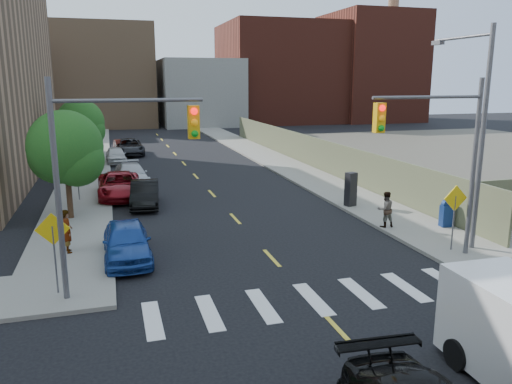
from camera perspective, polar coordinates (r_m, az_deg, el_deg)
ground at (r=13.34m, az=13.16°, el=-18.83°), size 160.00×160.00×0.00m
sidewalk_nw at (r=51.79m, az=-18.32°, el=4.45°), size 3.50×73.00×0.15m
sidewalk_ne at (r=53.51m, az=-1.46°, el=5.33°), size 3.50×73.00×0.15m
fence_north at (r=41.23m, az=5.89°, el=4.72°), size 0.12×44.00×2.50m
gravel_lot at (r=52.71m, az=23.91°, el=4.09°), size 36.00×42.00×0.06m
bg_bldg_midwest at (r=81.80m, az=-16.83°, el=12.55°), size 14.00×16.00×15.00m
bg_bldg_center at (r=81.02m, az=-6.59°, el=11.23°), size 12.00×16.00×10.00m
bg_bldg_east at (r=86.42m, az=2.55°, el=13.38°), size 18.00×18.00×16.00m
bg_bldg_fareast at (r=91.09m, az=12.84°, el=13.67°), size 14.00×16.00×18.00m
smokestack at (r=93.33m, az=15.23°, el=16.60°), size 1.80×1.80×28.00m
signal_nw at (r=15.98m, az=-16.60°, el=3.60°), size 4.59×0.30×7.00m
signal_ne at (r=19.89m, az=20.47°, el=5.02°), size 4.59×0.30×7.00m
streetlight_ne at (r=21.90m, az=23.90°, el=7.19°), size 0.25×3.70×9.00m
warn_sign_nw at (r=17.13m, az=-22.16°, el=-4.93°), size 1.06×0.06×2.83m
warn_sign_ne at (r=21.46m, az=21.77°, el=-1.47°), size 1.06×0.06×2.83m
warn_sign_midwest at (r=30.26m, az=-19.78°, el=2.58°), size 1.06×0.06×2.83m
tree_west_near at (r=26.16m, az=-20.93°, el=4.31°), size 3.66×3.64×5.52m
tree_west_far at (r=41.05m, az=-19.41°, el=7.17°), size 3.66×3.64×5.52m
parked_car_blue at (r=20.16m, az=-14.56°, el=-5.51°), size 1.83×4.44×1.51m
parked_car_black at (r=28.47m, az=-12.58°, el=-0.21°), size 1.91×4.42×1.42m
parked_car_red at (r=30.94m, az=-15.32°, el=0.75°), size 2.54×5.44×1.51m
parked_car_silver at (r=34.38m, az=-14.09°, el=1.93°), size 2.43×5.12×1.44m
parked_car_white at (r=44.02m, az=-15.72°, el=4.08°), size 1.77×4.11×1.38m
parked_car_maroon at (r=49.76m, az=-14.96°, el=5.03°), size 1.79×4.12×1.32m
parked_car_grey at (r=48.64m, az=-14.29°, el=5.02°), size 2.69×5.53×1.52m
mailbox at (r=25.10m, az=20.94°, el=-2.30°), size 0.57×0.45×1.30m
payphone at (r=27.75m, az=10.77°, el=0.32°), size 0.66×0.59×1.85m
pedestrian_west at (r=21.28m, az=-20.77°, el=-4.20°), size 0.56×0.72×1.76m
pedestrian_east at (r=24.11m, az=14.58°, el=-1.93°), size 0.82×0.64×1.69m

